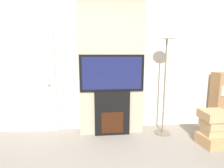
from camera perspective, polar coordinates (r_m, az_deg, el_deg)
The scene contains 8 objects.
wall_back at distance 3.52m, azimuth -0.58°, elevation 6.98°, with size 6.00×0.06×2.70m.
chimney_breast at distance 3.33m, azimuth -0.28°, elevation 6.84°, with size 1.21×0.32×2.70m.
fireplace at distance 3.35m, azimuth 0.00°, elevation -9.44°, with size 0.66×0.15×0.84m.
television at distance 3.18m, azimuth 0.01°, elevation 3.55°, with size 1.17×0.07×0.67m.
floor_lamp at distance 3.34m, azimuth 17.19°, elevation 7.77°, with size 0.31×0.31×1.89m.
box_stack at distance 3.45m, azimuth 30.50°, elevation -12.52°, with size 0.53×0.43×0.60m.
bookshelf at distance 4.28m, azimuth 32.35°, elevation -4.48°, with size 0.41×0.32×1.15m.
entry_door at distance 3.67m, azimuth -24.46°, elevation 0.60°, with size 0.87×0.09×1.98m.
Camera 1 is at (-0.32, -1.47, 1.50)m, focal length 28.00 mm.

